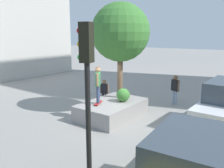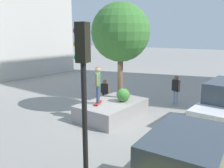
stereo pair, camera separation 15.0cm
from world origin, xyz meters
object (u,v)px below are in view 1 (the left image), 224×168
at_px(plaza_tree, 120,33).
at_px(skateboard, 98,103).
at_px(traffic_light_corner, 87,85).
at_px(skateboarder, 98,82).
at_px(passerby_with_bag, 175,88).
at_px(planter_ledge, 112,109).
at_px(pedestrian_crossing, 104,91).

height_order(plaza_tree, skateboard, plaza_tree).
distance_m(skateboard, traffic_light_corner, 6.04).
distance_m(plaza_tree, skateboarder, 2.79).
bearing_deg(passerby_with_bag, skateboarder, -24.26).
height_order(plaza_tree, traffic_light_corner, plaza_tree).
relative_size(skateboard, skateboarder, 0.48).
bearing_deg(planter_ledge, passerby_with_bag, 156.07).
relative_size(planter_ledge, plaza_tree, 0.71).
xyz_separation_m(planter_ledge, pedestrian_crossing, (-1.33, -1.50, 0.49)).
distance_m(skateboarder, traffic_light_corner, 5.77).
bearing_deg(traffic_light_corner, plaza_tree, -152.07).
bearing_deg(passerby_with_bag, pedestrian_crossing, -51.86).
distance_m(traffic_light_corner, passerby_with_bag, 9.35).
bearing_deg(skateboard, traffic_light_corner, 37.00).
bearing_deg(pedestrian_crossing, plaza_tree, 73.60).
distance_m(planter_ledge, plaza_tree, 3.84).
xyz_separation_m(planter_ledge, skateboard, (0.67, -0.33, 0.44)).
xyz_separation_m(skateboard, pedestrian_crossing, (-2.00, -1.18, 0.05)).
xyz_separation_m(skateboard, skateboarder, (-0.00, 0.00, 1.01)).
distance_m(planter_ledge, skateboard, 0.86).
xyz_separation_m(traffic_light_corner, passerby_with_bag, (-9.05, -1.37, -1.92)).
height_order(plaza_tree, skateboarder, plaza_tree).
xyz_separation_m(plaza_tree, pedestrian_crossing, (-0.39, -1.34, -3.24)).
bearing_deg(skateboarder, pedestrian_crossing, -149.52).
distance_m(plaza_tree, passerby_with_bag, 4.66).
distance_m(planter_ledge, skateboarder, 1.63).
height_order(skateboarder, traffic_light_corner, traffic_light_corner).
bearing_deg(pedestrian_crossing, passerby_with_bag, 128.14).
bearing_deg(skateboarder, plaza_tree, 174.28).
xyz_separation_m(planter_ledge, traffic_light_corner, (5.19, 3.08, 2.53)).
xyz_separation_m(planter_ledge, passerby_with_bag, (-3.85, 1.71, 0.62)).
height_order(skateboarder, passerby_with_bag, skateboarder).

